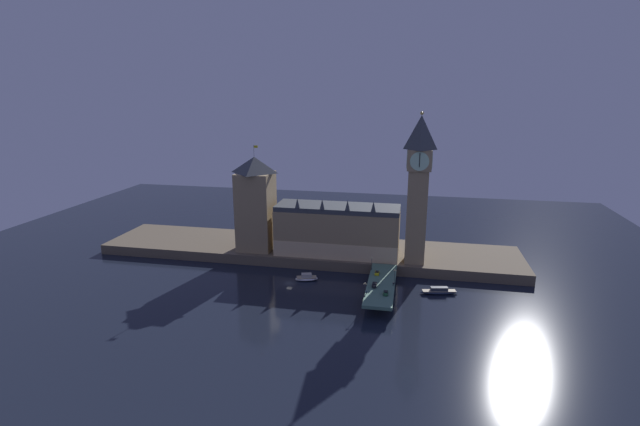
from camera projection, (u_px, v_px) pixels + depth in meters
name	position (u px, v px, depth m)	size (l,w,h in m)	color
ground_plane	(289.00, 283.00, 212.90)	(400.00, 400.00, 0.00)	black
embankment	(308.00, 250.00, 249.22)	(220.00, 42.00, 5.08)	brown
parliament_hall	(337.00, 230.00, 234.36)	(61.75, 21.06, 30.11)	#9E845B
clock_tower	(418.00, 185.00, 216.04)	(11.47, 11.58, 71.69)	#9E845B
victoria_tower	(256.00, 203.00, 238.88)	(17.80, 17.80, 54.47)	#9E845B
bridge	(381.00, 287.00, 199.06)	(11.66, 46.00, 5.79)	#4C7560
car_northbound_lead	(377.00, 273.00, 207.89)	(2.01, 4.08, 1.45)	yellow
car_northbound_trail	(374.00, 285.00, 195.09)	(1.99, 4.64, 1.58)	black
car_southbound_lead	(386.00, 293.00, 187.31)	(1.98, 3.87, 1.49)	#235633
pedestrian_near_rail	(366.00, 292.00, 187.75)	(0.38, 0.38, 1.78)	black
pedestrian_mid_walk	(393.00, 284.00, 195.34)	(0.38, 0.38, 1.80)	black
street_lamp_near	(365.00, 288.00, 184.76)	(1.34, 0.60, 6.01)	#2D3333
street_lamp_mid	(395.00, 275.00, 196.49)	(1.34, 0.60, 6.77)	#2D3333
street_lamp_far	(372.00, 262.00, 212.63)	(1.34, 0.60, 6.21)	#2D3333
boat_upstream	(307.00, 278.00, 215.90)	(11.30, 7.32, 3.27)	white
boat_downstream	(439.00, 291.00, 201.38)	(16.76, 6.73, 3.17)	#1E2842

